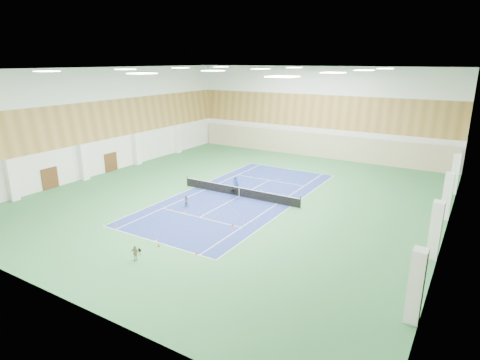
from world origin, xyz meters
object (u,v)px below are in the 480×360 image
(tennis_net, at_px, (239,191))
(child_apron, at_px, (135,253))
(coach, at_px, (236,185))
(ball_cart, at_px, (234,195))
(child_court, at_px, (186,201))

(tennis_net, bearing_deg, child_apron, -86.41)
(coach, xyz_separation_m, child_apron, (1.69, -15.28, -0.36))
(ball_cart, bearing_deg, child_court, -125.78)
(child_court, distance_m, ball_cart, 4.77)
(tennis_net, relative_size, coach, 7.14)
(child_court, height_order, ball_cart, child_court)
(child_court, relative_size, child_apron, 1.11)
(tennis_net, bearing_deg, child_court, -115.97)
(child_apron, bearing_deg, coach, 81.68)
(tennis_net, distance_m, child_apron, 14.70)
(coach, height_order, child_apron, coach)
(tennis_net, distance_m, ball_cart, 1.02)
(child_court, bearing_deg, ball_cart, 52.25)
(coach, bearing_deg, ball_cart, 116.41)
(coach, relative_size, child_apron, 1.67)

